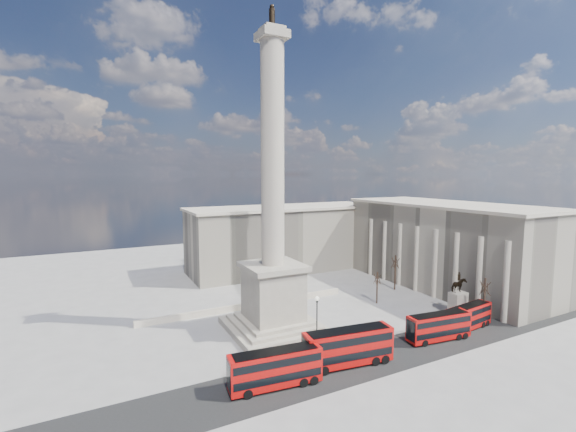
# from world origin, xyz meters

# --- Properties ---
(ground) EXTENTS (180.00, 180.00, 0.00)m
(ground) POSITION_xyz_m (0.00, 0.00, 0.00)
(ground) COLOR #999691
(ground) RESTS_ON ground
(asphalt_road) EXTENTS (120.00, 9.00, 0.01)m
(asphalt_road) POSITION_xyz_m (5.00, -10.00, 0.00)
(asphalt_road) COLOR #262626
(asphalt_road) RESTS_ON ground
(nelsons_column) EXTENTS (14.00, 14.00, 49.85)m
(nelsons_column) POSITION_xyz_m (0.00, 5.00, 12.92)
(nelsons_column) COLOR #A79E8B
(nelsons_column) RESTS_ON ground
(balustrade_wall) EXTENTS (40.00, 0.60, 1.10)m
(balustrade_wall) POSITION_xyz_m (0.00, 16.00, 0.55)
(balustrade_wall) COLOR beige
(balustrade_wall) RESTS_ON ground
(building_east) EXTENTS (19.00, 46.00, 18.60)m
(building_east) POSITION_xyz_m (45.00, 10.00, 9.32)
(building_east) COLOR #B4AA93
(building_east) RESTS_ON ground
(building_northeast) EXTENTS (51.00, 17.00, 16.60)m
(building_northeast) POSITION_xyz_m (20.00, 40.00, 8.32)
(building_northeast) COLOR #B4AA93
(building_northeast) RESTS_ON ground
(red_bus_a) EXTENTS (11.28, 3.68, 4.49)m
(red_bus_a) POSITION_xyz_m (-6.85, -10.46, 2.36)
(red_bus_a) COLOR #BC0B09
(red_bus_a) RESTS_ON ground
(red_bus_b) EXTENTS (12.33, 4.31, 4.89)m
(red_bus_b) POSITION_xyz_m (3.81, -10.10, 2.57)
(red_bus_b) COLOR #BC0B09
(red_bus_b) RESTS_ON ground
(red_bus_c) EXTENTS (10.46, 3.55, 4.16)m
(red_bus_c) POSITION_xyz_m (20.51, -10.03, 2.18)
(red_bus_c) COLOR #BC0B09
(red_bus_c) RESTS_ON ground
(red_bus_d) EXTENTS (9.92, 3.38, 3.94)m
(red_bus_d) POSITION_xyz_m (28.12, -9.21, 2.07)
(red_bus_d) COLOR #BC0B09
(red_bus_d) RESTS_ON ground
(victorian_lamp) EXTENTS (0.61, 0.61, 7.06)m
(victorian_lamp) POSITION_xyz_m (3.66, -2.41, 4.16)
(victorian_lamp) COLOR black
(victorian_lamp) RESTS_ON ground
(equestrian_statue) EXTENTS (3.66, 2.74, 7.70)m
(equestrian_statue) POSITION_xyz_m (32.20, -3.84, 2.65)
(equestrian_statue) COLOR beige
(equestrian_statue) RESTS_ON ground
(bare_tree_near) EXTENTS (1.89, 1.89, 8.25)m
(bare_tree_near) POSITION_xyz_m (32.24, -8.91, 6.50)
(bare_tree_near) COLOR #332319
(bare_tree_near) RESTS_ON ground
(bare_tree_mid) EXTENTS (1.71, 1.71, 6.49)m
(bare_tree_mid) POSITION_xyz_m (23.28, 7.38, 5.11)
(bare_tree_mid) COLOR #332319
(bare_tree_mid) RESTS_ON ground
(bare_tree_far) EXTENTS (1.94, 1.94, 7.93)m
(bare_tree_far) POSITION_xyz_m (32.67, 12.64, 6.25)
(bare_tree_far) COLOR #332319
(bare_tree_far) RESTS_ON ground
(pedestrian_walking) EXTENTS (0.83, 0.72, 1.90)m
(pedestrian_walking) POSITION_xyz_m (13.81, -6.50, 0.95)
(pedestrian_walking) COLOR black
(pedestrian_walking) RESTS_ON ground
(pedestrian_standing) EXTENTS (1.12, 1.06, 1.83)m
(pedestrian_standing) POSITION_xyz_m (25.31, -6.50, 0.91)
(pedestrian_standing) COLOR black
(pedestrian_standing) RESTS_ON ground
(pedestrian_crossing) EXTENTS (0.61, 1.02, 1.63)m
(pedestrian_crossing) POSITION_xyz_m (7.72, -4.03, 0.82)
(pedestrian_crossing) COLOR black
(pedestrian_crossing) RESTS_ON ground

